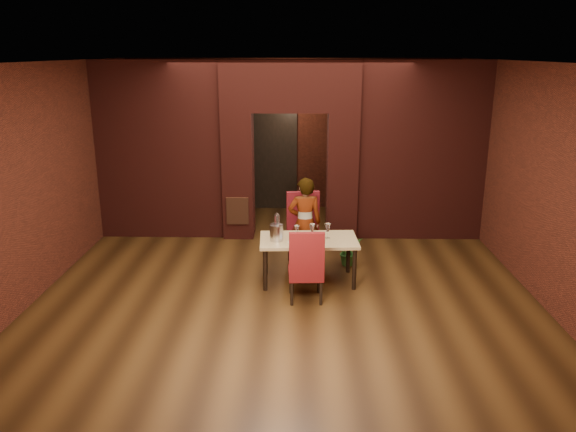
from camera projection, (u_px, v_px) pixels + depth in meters
name	position (u px, v px, depth m)	size (l,w,h in m)	color
floor	(288.00, 276.00, 8.67)	(8.00, 8.00, 0.00)	#432A10
ceiling	(288.00, 61.00, 7.77)	(7.00, 8.00, 0.04)	silver
wall_back	(292.00, 135.00, 12.05)	(7.00, 0.04, 3.20)	#612314
wall_front	(276.00, 283.00, 4.38)	(7.00, 0.04, 3.20)	#612314
wall_left	(51.00, 173.00, 8.29)	(0.04, 8.00, 3.20)	#612314
wall_right	(528.00, 176.00, 8.14)	(0.04, 8.00, 3.20)	#612314
pillar_left	(238.00, 175.00, 10.28)	(0.55, 0.55, 2.30)	maroon
pillar_right	(342.00, 176.00, 10.24)	(0.55, 0.55, 2.30)	maroon
lintel	(290.00, 86.00, 9.81)	(2.45, 0.55, 0.90)	maroon
wing_wall_left	(160.00, 151.00, 10.19)	(2.27, 0.35, 3.20)	maroon
wing_wall_right	(421.00, 152.00, 10.09)	(2.27, 0.35, 3.20)	maroon
vent_panel	(237.00, 211.00, 10.17)	(0.40, 0.03, 0.50)	#974E2B
rear_door	(273.00, 161.00, 12.16)	(0.90, 0.08, 2.10)	black
rear_door_frame	(273.00, 161.00, 12.12)	(1.02, 0.04, 2.22)	black
dining_table	(308.00, 260.00, 8.39)	(1.43, 0.81, 0.67)	tan
chair_far	(305.00, 230.00, 8.96)	(0.53, 0.53, 1.17)	maroon
chair_near	(306.00, 264.00, 7.72)	(0.47, 0.47, 1.04)	maroon
person_seated	(305.00, 223.00, 8.85)	(0.53, 0.35, 1.46)	white
wine_glass_a	(297.00, 232.00, 8.28)	(0.08, 0.08, 0.20)	white
wine_glass_b	(312.00, 231.00, 8.30)	(0.09, 0.09, 0.22)	white
wine_glass_c	(328.00, 231.00, 8.29)	(0.09, 0.09, 0.23)	white
tasting_sheet	(299.00, 242.00, 8.14)	(0.28, 0.20, 0.00)	silver
wine_bucket	(277.00, 233.00, 8.19)	(0.20, 0.20, 0.24)	#B4B3BB
water_bottle	(277.00, 224.00, 8.42)	(0.08, 0.08, 0.34)	white
potted_plant	(348.00, 251.00, 9.06)	(0.41, 0.35, 0.45)	#2C6927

